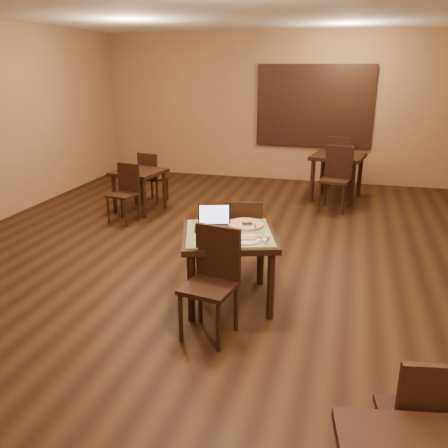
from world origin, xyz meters
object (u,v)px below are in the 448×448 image
(laptop, at_px, (213,222))
(other_table_a_chair_near, at_px, (337,174))
(tiled_table, at_px, (229,242))
(other_table_a, at_px, (338,162))
(other_table_b_chair_near, at_px, (126,189))
(other_table_a_chair_far, at_px, (338,161))
(other_table_b, at_px, (139,177))
(other_table_c_chair_far, at_px, (429,425))
(pizza_pan, at_px, (246,225))
(chair_main_near, at_px, (213,276))
(other_table_b_chair_far, at_px, (151,175))
(chair_main_far, at_px, (244,234))

(laptop, height_order, other_table_a_chair_near, other_table_a_chair_near)
(other_table_a_chair_near, bearing_deg, tiled_table, -93.41)
(other_table_a, relative_size, other_table_b_chair_near, 1.13)
(other_table_a_chair_far, bearing_deg, other_table_b, 45.94)
(other_table_b, height_order, other_table_c_chair_far, other_table_c_chair_far)
(other_table_b, bearing_deg, other_table_c_chair_far, -40.61)
(tiled_table, distance_m, pizza_pan, 0.29)
(other_table_a, distance_m, other_table_b, 3.54)
(other_table_a_chair_far, bearing_deg, other_table_c_chair_far, 106.34)
(other_table_b, xyz_separation_m, other_table_b_chair_near, (0.01, -0.53, -0.07))
(chair_main_near, xyz_separation_m, other_table_b_chair_far, (-2.28, 3.87, -0.06))
(chair_main_near, relative_size, other_table_b_chair_near, 1.11)
(laptop, bearing_deg, other_table_a_chair_near, 56.55)
(laptop, height_order, pizza_pan, laptop)
(laptop, xyz_separation_m, other_table_c_chair_far, (1.83, -2.20, -0.25))
(pizza_pan, bearing_deg, other_table_a, 79.46)
(other_table_a, bearing_deg, other_table_c_chair_far, -73.21)
(chair_main_near, height_order, chair_main_far, chair_main_near)
(chair_main_far, xyz_separation_m, other_table_b_chair_near, (-2.26, 1.58, -0.02))
(tiled_table, distance_m, laptop, 0.28)
(other_table_b, height_order, other_table_b_chair_far, other_table_b_chair_far)
(chair_main_far, relative_size, other_table_b, 1.08)
(other_table_c_chair_far, bearing_deg, other_table_a_chair_near, -93.03)
(pizza_pan, distance_m, other_table_a, 4.19)
(chair_main_far, bearing_deg, other_table_a_chair_far, -112.34)
(other_table_a_chair_near, height_order, other_table_b_chair_far, other_table_a_chair_near)
(pizza_pan, distance_m, other_table_b, 3.44)
(pizza_pan, xyz_separation_m, other_table_b_chair_near, (-2.36, 1.96, -0.26))
(other_table_b_chair_near, distance_m, other_table_b_chair_far, 1.05)
(chair_main_far, height_order, other_table_a, chair_main_far)
(other_table_a_chair_near, bearing_deg, other_table_c_chair_far, -72.68)
(laptop, relative_size, other_table_b_chair_far, 0.43)
(pizza_pan, height_order, other_table_b_chair_near, other_table_b_chair_near)
(other_table_a_chair_near, bearing_deg, chair_main_far, -95.71)
(other_table_a_chair_far, bearing_deg, other_table_b_chair_far, 38.95)
(chair_main_near, bearing_deg, other_table_a, 89.88)
(other_table_a, relative_size, other_table_c_chair_far, 1.01)
(chair_main_near, distance_m, pizza_pan, 0.88)
(tiled_table, relative_size, pizza_pan, 3.19)
(pizza_pan, height_order, other_table_c_chair_far, other_table_c_chair_far)
(chair_main_near, bearing_deg, other_table_b, 134.04)
(chair_main_near, height_order, other_table_b, chair_main_near)
(tiled_table, xyz_separation_m, chair_main_far, (0.02, 0.62, -0.13))
(pizza_pan, bearing_deg, tiled_table, -116.57)
(other_table_a_chair_near, distance_m, other_table_b_chair_far, 3.21)
(chair_main_near, relative_size, other_table_c_chair_far, 0.99)
(other_table_b_chair_far, bearing_deg, other_table_b_chair_near, 102.08)
(tiled_table, height_order, other_table_a, other_table_a)
(chair_main_far, distance_m, other_table_b_chair_far, 3.49)
(other_table_b, bearing_deg, other_table_a, 37.91)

